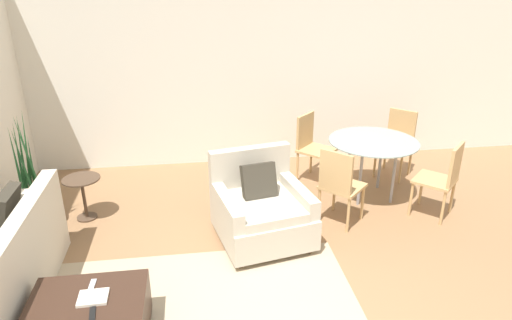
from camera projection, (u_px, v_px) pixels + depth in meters
name	position (u px, v px, depth m)	size (l,w,h in m)	color
wall_back	(239.00, 69.00, 6.36)	(12.00, 0.06, 2.75)	white
area_rug	(192.00, 305.00, 3.90)	(2.86, 1.56, 0.01)	tan
armchair	(261.00, 209.00, 4.77)	(1.06, 1.09, 0.90)	beige
book_stack	(93.00, 297.00, 3.37)	(0.22, 0.18, 0.02)	beige
tv_remote_primary	(92.00, 285.00, 3.51)	(0.05, 0.14, 0.01)	#B7B7BC
tv_remote_secondary	(92.00, 314.00, 3.22)	(0.06, 0.16, 0.01)	black
potted_plant	(34.00, 203.00, 5.01)	(0.43, 0.43, 1.35)	#333338
side_table	(83.00, 190.00, 5.14)	(0.41, 0.41, 0.51)	#4C3828
dining_table	(373.00, 147.00, 5.54)	(1.08, 1.08, 0.74)	#8C9E99
dining_chair_near_left	(339.00, 182.00, 4.96)	(0.59, 0.59, 0.90)	tan
dining_chair_near_right	(444.00, 176.00, 5.12)	(0.59, 0.59, 0.90)	tan
dining_chair_far_left	(311.00, 143.00, 6.07)	(0.59, 0.59, 0.90)	tan
dining_chair_far_right	(398.00, 139.00, 6.23)	(0.59, 0.59, 0.90)	tan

